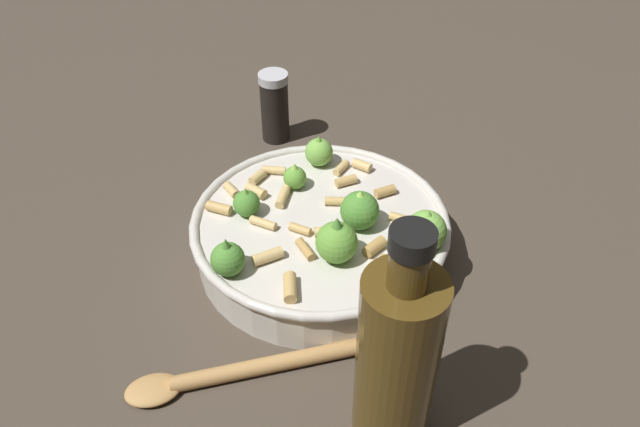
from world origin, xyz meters
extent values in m
plane|color=#42382D|center=(0.00, 0.00, 0.00)|extent=(2.40, 2.40, 0.00)
cylinder|color=beige|center=(0.00, 0.00, 0.03)|extent=(0.28, 0.28, 0.05)
torus|color=beige|center=(0.00, 0.00, 0.05)|extent=(0.29, 0.29, 0.01)
sphere|color=#609E38|center=(0.00, 0.06, 0.07)|extent=(0.04, 0.04, 0.04)
cone|color=#4C8933|center=(0.00, 0.06, 0.10)|extent=(0.02, 0.02, 0.02)
sphere|color=#4C8933|center=(0.07, -0.03, 0.07)|extent=(0.03, 0.03, 0.03)
cone|color=#609E38|center=(0.07, -0.03, 0.08)|extent=(0.01, 0.01, 0.01)
sphere|color=#4C8933|center=(-0.04, 0.02, 0.07)|extent=(0.04, 0.04, 0.04)
cone|color=#8CC64C|center=(-0.04, 0.02, 0.09)|extent=(0.02, 0.02, 0.01)
sphere|color=#4C8933|center=(0.11, 0.05, 0.07)|extent=(0.03, 0.03, 0.03)
cone|color=#4C8933|center=(0.11, 0.05, 0.09)|extent=(0.01, 0.01, 0.02)
sphere|color=#75B247|center=(-0.09, 0.07, 0.07)|extent=(0.04, 0.04, 0.04)
cone|color=#75B247|center=(-0.09, 0.07, 0.09)|extent=(0.02, 0.02, 0.01)
sphere|color=#75B247|center=(-0.03, -0.10, 0.07)|extent=(0.03, 0.03, 0.03)
cone|color=#609E38|center=(-0.03, -0.10, 0.09)|extent=(0.01, 0.01, 0.01)
sphere|color=#609E38|center=(0.01, -0.07, 0.06)|extent=(0.03, 0.03, 0.03)
cone|color=#8CC64C|center=(0.01, -0.07, 0.08)|extent=(0.01, 0.01, 0.01)
cylinder|color=tan|center=(-0.05, -0.05, 0.06)|extent=(0.03, 0.01, 0.01)
cylinder|color=tan|center=(-0.04, 0.09, 0.06)|extent=(0.03, 0.02, 0.01)
cylinder|color=tan|center=(0.05, -0.09, 0.06)|extent=(0.02, 0.02, 0.01)
cylinder|color=tan|center=(0.10, -0.04, 0.06)|extent=(0.03, 0.03, 0.01)
cylinder|color=tan|center=(0.07, 0.05, 0.06)|extent=(0.03, 0.02, 0.01)
cylinder|color=tan|center=(-0.08, -0.02, 0.06)|extent=(0.03, 0.01, 0.01)
cylinder|color=tan|center=(-0.05, -0.08, 0.06)|extent=(0.03, 0.02, 0.01)
cylinder|color=tan|center=(0.06, 0.09, 0.06)|extent=(0.02, 0.03, 0.01)
cylinder|color=tan|center=(0.00, 0.03, 0.06)|extent=(0.03, 0.02, 0.01)
cylinder|color=tan|center=(0.03, -0.10, 0.06)|extent=(0.03, 0.02, 0.01)
cylinder|color=tan|center=(-0.04, 0.06, 0.06)|extent=(0.03, 0.02, 0.01)
cylinder|color=tan|center=(0.06, -0.06, 0.06)|extent=(0.02, 0.03, 0.01)
cylinder|color=tan|center=(0.09, -0.07, 0.06)|extent=(0.02, 0.03, 0.01)
cylinder|color=tan|center=(-0.09, 0.03, 0.06)|extent=(0.03, 0.03, 0.01)
cylinder|color=tan|center=(0.03, 0.04, 0.06)|extent=(0.02, 0.03, 0.01)
cylinder|color=tan|center=(0.03, 0.01, 0.06)|extent=(0.02, 0.02, 0.01)
cylinder|color=tan|center=(-0.03, -0.02, 0.06)|extent=(0.03, 0.02, 0.01)
cylinder|color=tan|center=(-0.11, 0.03, 0.06)|extent=(0.02, 0.02, 0.01)
cylinder|color=tan|center=(0.03, -0.05, 0.06)|extent=(0.02, 0.03, 0.01)
cylinder|color=tan|center=(-0.08, -0.08, 0.06)|extent=(0.02, 0.02, 0.01)
cylinder|color=tan|center=(0.06, -0.01, 0.06)|extent=(0.03, 0.03, 0.01)
cylinder|color=black|center=(-0.01, -0.25, 0.04)|extent=(0.04, 0.04, 0.09)
cylinder|color=silver|center=(-0.01, -0.25, 0.10)|extent=(0.04, 0.04, 0.01)
cylinder|color=#4C3814|center=(0.00, 0.22, 0.09)|extent=(0.07, 0.07, 0.18)
cylinder|color=#4C3814|center=(0.00, 0.22, 0.20)|extent=(0.03, 0.03, 0.04)
cylinder|color=black|center=(0.00, 0.22, 0.22)|extent=(0.03, 0.03, 0.02)
cylinder|color=#B2844C|center=(0.08, 0.14, 0.01)|extent=(0.21, 0.02, 0.02)
ellipsoid|color=#B2844C|center=(0.20, 0.14, 0.01)|extent=(0.05, 0.04, 0.01)
camera|label=1|loc=(0.14, 0.50, 0.51)|focal=35.45mm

